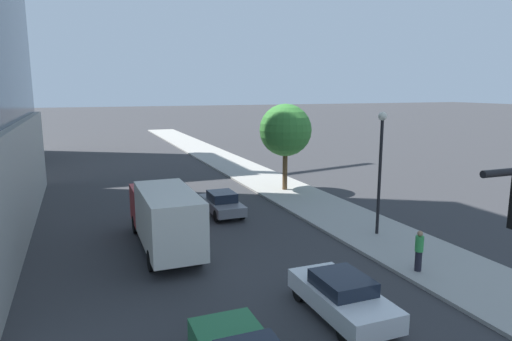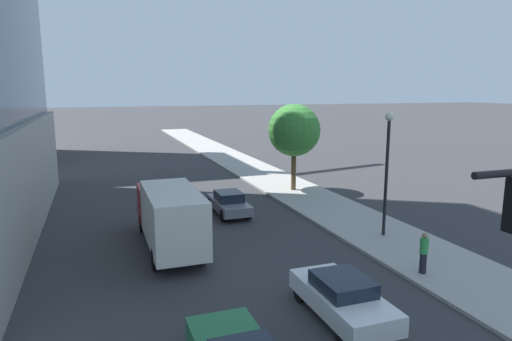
{
  "view_description": "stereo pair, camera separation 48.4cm",
  "coord_description": "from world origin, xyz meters",
  "px_view_note": "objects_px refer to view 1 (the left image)",
  "views": [
    {
      "loc": [
        -5.63,
        -3.39,
        7.53
      ],
      "look_at": [
        -0.41,
        9.74,
        4.95
      ],
      "focal_mm": 31.38,
      "sensor_mm": 36.0,
      "label": 1
    },
    {
      "loc": [
        -5.18,
        -3.56,
        7.53
      ],
      "look_at": [
        -0.41,
        9.74,
        4.95
      ],
      "focal_mm": 31.38,
      "sensor_mm": 36.0,
      "label": 2
    }
  ],
  "objects_px": {
    "car_gray": "(222,203)",
    "pedestrian_green_shirt": "(419,250)",
    "box_truck": "(164,215)",
    "car_white": "(342,296)",
    "street_tree": "(285,130)",
    "street_lamp": "(381,156)"
  },
  "relations": [
    {
      "from": "car_white",
      "to": "box_truck",
      "type": "bearing_deg",
      "value": 116.89
    },
    {
      "from": "street_lamp",
      "to": "pedestrian_green_shirt",
      "type": "distance_m",
      "value": 5.8
    },
    {
      "from": "box_truck",
      "to": "pedestrian_green_shirt",
      "type": "distance_m",
      "value": 11.36
    },
    {
      "from": "car_white",
      "to": "car_gray",
      "type": "bearing_deg",
      "value": 90.0
    },
    {
      "from": "street_lamp",
      "to": "pedestrian_green_shirt",
      "type": "height_order",
      "value": "street_lamp"
    },
    {
      "from": "car_white",
      "to": "box_truck",
      "type": "xyz_separation_m",
      "value": [
        -4.33,
        8.53,
        0.97
      ]
    },
    {
      "from": "street_lamp",
      "to": "street_tree",
      "type": "relative_size",
      "value": 0.99
    },
    {
      "from": "pedestrian_green_shirt",
      "to": "car_gray",
      "type": "bearing_deg",
      "value": 112.57
    },
    {
      "from": "street_lamp",
      "to": "pedestrian_green_shirt",
      "type": "bearing_deg",
      "value": -106.94
    },
    {
      "from": "street_tree",
      "to": "car_white",
      "type": "relative_size",
      "value": 1.44
    },
    {
      "from": "pedestrian_green_shirt",
      "to": "box_truck",
      "type": "bearing_deg",
      "value": 143.69
    },
    {
      "from": "box_truck",
      "to": "street_lamp",
      "type": "bearing_deg",
      "value": -11.14
    },
    {
      "from": "car_gray",
      "to": "pedestrian_green_shirt",
      "type": "relative_size",
      "value": 2.53
    },
    {
      "from": "street_lamp",
      "to": "car_gray",
      "type": "distance_m",
      "value": 9.97
    },
    {
      "from": "box_truck",
      "to": "pedestrian_green_shirt",
      "type": "relative_size",
      "value": 4.67
    },
    {
      "from": "street_tree",
      "to": "pedestrian_green_shirt",
      "type": "distance_m",
      "value": 16.23
    },
    {
      "from": "car_white",
      "to": "box_truck",
      "type": "height_order",
      "value": "box_truck"
    },
    {
      "from": "street_lamp",
      "to": "car_white",
      "type": "height_order",
      "value": "street_lamp"
    },
    {
      "from": "car_gray",
      "to": "box_truck",
      "type": "bearing_deg",
      "value": -131.65
    },
    {
      "from": "street_lamp",
      "to": "box_truck",
      "type": "distance_m",
      "value": 11.04
    },
    {
      "from": "street_tree",
      "to": "car_white",
      "type": "xyz_separation_m",
      "value": [
        -6.22,
        -17.59,
        -3.83
      ]
    },
    {
      "from": "car_white",
      "to": "car_gray",
      "type": "xyz_separation_m",
      "value": [
        0.0,
        13.4,
        -0.03
      ]
    }
  ]
}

